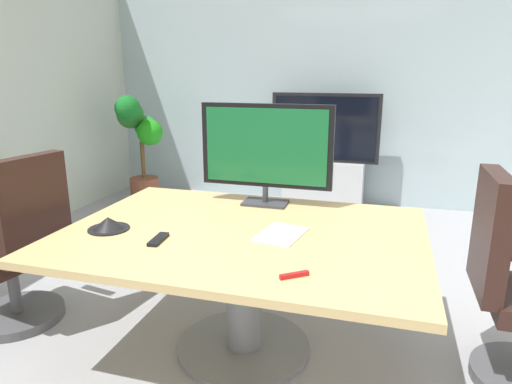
# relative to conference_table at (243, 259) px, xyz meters

# --- Properties ---
(ground_plane) EXTENTS (7.77, 7.77, 0.00)m
(ground_plane) POSITION_rel_conference_table_xyz_m (0.07, -0.13, -0.56)
(ground_plane) COLOR #99999E
(wall_back_glass_partition) EXTENTS (5.56, 0.10, 2.72)m
(wall_back_glass_partition) POSITION_rel_conference_table_xyz_m (0.07, 3.26, 0.80)
(wall_back_glass_partition) COLOR #9EB2B7
(wall_back_glass_partition) RESTS_ON ground
(conference_table) EXTENTS (1.91, 1.39, 0.72)m
(conference_table) POSITION_rel_conference_table_xyz_m (0.00, 0.00, 0.00)
(conference_table) COLOR tan
(conference_table) RESTS_ON ground
(office_chair_left) EXTENTS (0.63, 0.61, 1.09)m
(office_chair_left) POSITION_rel_conference_table_xyz_m (-1.40, -0.12, -0.10)
(office_chair_left) COLOR #4C4C51
(office_chair_left) RESTS_ON ground
(tv_monitor) EXTENTS (0.84, 0.18, 0.64)m
(tv_monitor) POSITION_rel_conference_table_xyz_m (-0.01, 0.52, 0.52)
(tv_monitor) COLOR #333338
(tv_monitor) RESTS_ON conference_table
(wall_display_unit) EXTENTS (1.20, 0.36, 1.31)m
(wall_display_unit) POSITION_rel_conference_table_xyz_m (0.03, 2.90, -0.12)
(wall_display_unit) COLOR #B7BABC
(wall_display_unit) RESTS_ON ground
(potted_plant) EXTENTS (0.55, 0.62, 1.28)m
(potted_plant) POSITION_rel_conference_table_xyz_m (-2.08, 2.51, 0.21)
(potted_plant) COLOR brown
(potted_plant) RESTS_ON ground
(conference_phone) EXTENTS (0.22, 0.22, 0.07)m
(conference_phone) POSITION_rel_conference_table_xyz_m (-0.70, -0.19, 0.20)
(conference_phone) COLOR black
(conference_phone) RESTS_ON conference_table
(remote_control) EXTENTS (0.07, 0.17, 0.02)m
(remote_control) POSITION_rel_conference_table_xyz_m (-0.36, -0.27, 0.17)
(remote_control) COLOR black
(remote_control) RESTS_ON conference_table
(whiteboard_marker) EXTENTS (0.12, 0.09, 0.02)m
(whiteboard_marker) POSITION_rel_conference_table_xyz_m (0.38, -0.48, 0.17)
(whiteboard_marker) COLOR red
(whiteboard_marker) RESTS_ON conference_table
(paper_notepad) EXTENTS (0.26, 0.33, 0.01)m
(paper_notepad) POSITION_rel_conference_table_xyz_m (0.21, -0.01, 0.17)
(paper_notepad) COLOR white
(paper_notepad) RESTS_ON conference_table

